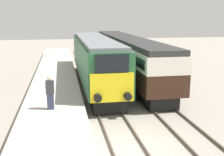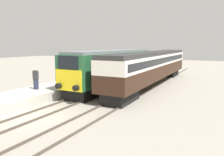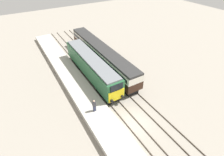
# 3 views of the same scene
# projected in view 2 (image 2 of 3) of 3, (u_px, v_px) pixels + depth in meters

# --- Properties ---
(ground_plane) EXTENTS (120.00, 120.00, 0.00)m
(ground_plane) POSITION_uv_depth(u_px,v_px,m) (30.00, 118.00, 13.79)
(ground_plane) COLOR gray
(platform_left) EXTENTS (3.50, 50.00, 0.82)m
(platform_left) POSITION_uv_depth(u_px,v_px,m) (69.00, 86.00, 22.25)
(platform_left) COLOR #B7B2A8
(platform_left) RESTS_ON ground_plane
(rails_near_track) EXTENTS (1.51, 60.00, 0.14)m
(rails_near_track) POSITION_uv_depth(u_px,v_px,m) (78.00, 99.00, 18.16)
(rails_near_track) COLOR #4C4238
(rails_near_track) RESTS_ON ground_plane
(rails_far_track) EXTENTS (1.50, 60.00, 0.14)m
(rails_far_track) POSITION_uv_depth(u_px,v_px,m) (114.00, 105.00, 16.59)
(rails_far_track) COLOR #4C4238
(rails_far_track) RESTS_ON ground_plane
(locomotive) EXTENTS (2.70, 16.08, 4.01)m
(locomotive) POSITION_uv_depth(u_px,v_px,m) (114.00, 66.00, 23.71)
(locomotive) COLOR black
(locomotive) RESTS_ON ground_plane
(passenger_carriage) EXTENTS (2.75, 21.32, 3.82)m
(passenger_carriage) POSITION_uv_depth(u_px,v_px,m) (153.00, 65.00, 24.72)
(passenger_carriage) COLOR black
(passenger_carriage) RESTS_ON ground_plane
(person_on_platform) EXTENTS (0.44, 0.26, 1.83)m
(person_on_platform) POSITION_uv_depth(u_px,v_px,m) (36.00, 79.00, 18.42)
(person_on_platform) COLOR #2D334C
(person_on_platform) RESTS_ON platform_left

